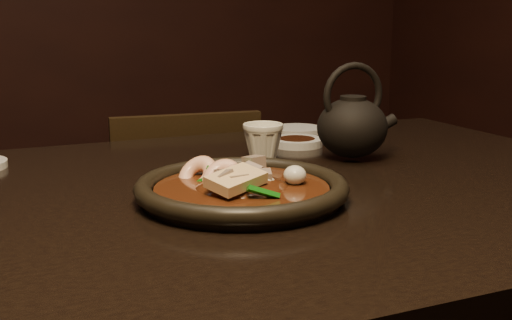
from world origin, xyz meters
name	(u,v)px	position (x,y,z in m)	size (l,w,h in m)	color
table	(172,245)	(0.00, 0.00, 0.67)	(1.60, 0.90, 0.75)	black
chair	(182,245)	(0.20, 0.63, 0.43)	(0.41, 0.41, 0.79)	black
plate	(242,190)	(0.09, -0.06, 0.77)	(0.31, 0.31, 0.03)	black
stirfry	(239,184)	(0.08, -0.06, 0.77)	(0.18, 0.20, 0.07)	#39190A
soy_dish	(297,142)	(0.34, 0.26, 0.76)	(0.11, 0.11, 0.01)	silver
saucer_right	(298,130)	(0.41, 0.39, 0.76)	(0.11, 0.11, 0.01)	silver
tea_cup	(263,141)	(0.22, 0.16, 0.79)	(0.07, 0.07, 0.07)	#EBE6CB
teapot	(353,124)	(0.37, 0.10, 0.82)	(0.16, 0.13, 0.17)	black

